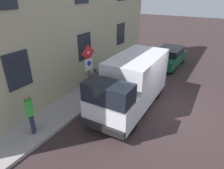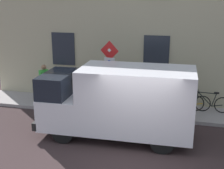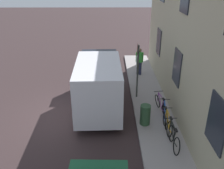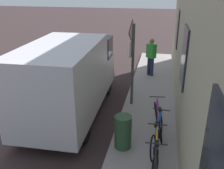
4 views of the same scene
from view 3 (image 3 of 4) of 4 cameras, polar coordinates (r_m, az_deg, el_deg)
The scene contains 11 objects.
ground_plane at distance 11.76m, azimuth -10.01°, elevation -7.21°, with size 80.00×80.00×0.00m, color #362828.
sidewalk_slab at distance 11.74m, azimuth 9.61°, elevation -6.83°, with size 1.76×17.59×0.14m, color #9E9595.
building_facade at distance 10.64m, azimuth 17.67°, elevation 10.71°, with size 0.75×15.59×7.54m.
sign_post_stacked at distance 12.30m, azimuth 5.91°, elevation 5.15°, with size 0.19×0.55×2.84m.
delivery_van at distance 11.73m, azimuth -3.13°, elevation 0.47°, with size 2.14×5.38×2.50m.
bicycle_black at distance 9.69m, azimuth 14.02°, elevation -11.64°, with size 0.46×1.71×0.89m.
bicycle_orange at distance 10.31m, azimuth 13.00°, elevation -9.08°, with size 0.46×1.71×0.89m.
bicycle_blue at distance 10.96m, azimuth 12.12°, elevation -6.82°, with size 0.47×1.71×0.89m.
bicycle_purple at distance 11.62m, azimuth 11.33°, elevation -4.81°, with size 0.49×1.71×0.89m.
pedestrian at distance 15.63m, azimuth 6.41°, elevation 5.56°, with size 0.48×0.45×1.72m.
litter_bin at distance 10.63m, azimuth 7.75°, elevation -7.00°, with size 0.44×0.44×0.90m, color #2D5133.
Camera 3 is at (1.94, -9.85, 6.11)m, focal length 39.22 mm.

